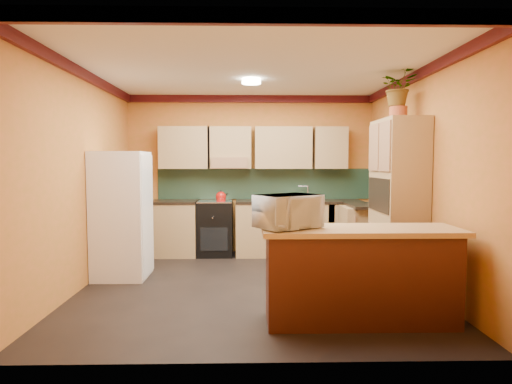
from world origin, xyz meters
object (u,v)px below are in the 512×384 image
at_px(base_cabinets_back, 253,229).
at_px(stove, 215,228).
at_px(pantry, 398,202).
at_px(microwave, 288,211).
at_px(fridge, 122,215).
at_px(breakfast_bar, 360,278).

bearing_deg(base_cabinets_back, stove, -180.00).
distance_m(base_cabinets_back, pantry, 2.61).
bearing_deg(base_cabinets_back, microwave, -84.45).
xyz_separation_m(stove, fridge, (-1.16, -1.38, 0.39)).
distance_m(breakfast_bar, microwave, 0.96).
bearing_deg(breakfast_bar, microwave, 180.00).
height_order(breakfast_bar, microwave, microwave).
distance_m(fridge, pantry, 3.63).
bearing_deg(base_cabinets_back, breakfast_bar, -71.96).
bearing_deg(microwave, base_cabinets_back, 61.67).
bearing_deg(fridge, stove, 49.93).
height_order(stove, microwave, microwave).
height_order(fridge, pantry, pantry).
xyz_separation_m(stove, breakfast_bar, (1.62, -3.07, -0.02)).
bearing_deg(pantry, fridge, 173.78).
bearing_deg(fridge, breakfast_bar, -31.35).
xyz_separation_m(pantry, microwave, (-1.52, -1.30, 0.04)).
xyz_separation_m(breakfast_bar, microwave, (-0.70, 0.00, 0.65)).
xyz_separation_m(base_cabinets_back, fridge, (-1.78, -1.38, 0.41)).
distance_m(pantry, microwave, 2.00).
height_order(fridge, breakfast_bar, fridge).
bearing_deg(fridge, pantry, -6.22).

